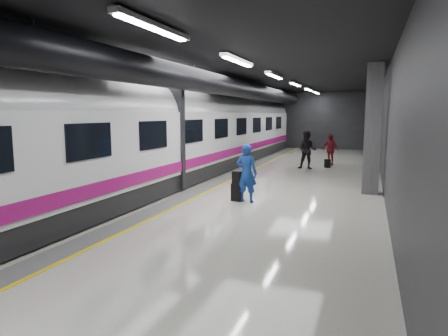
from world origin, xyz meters
The scene contains 9 objects.
ground centered at (0.00, 0.00, 0.00)m, with size 40.00×40.00×0.00m, color beige.
platform_hall centered at (-0.29, 0.96, 3.54)m, with size 10.02×40.02×4.51m.
train centered at (-3.25, 0.00, 2.07)m, with size 3.05×38.00×4.05m.
traveler_main centered at (0.85, -0.82, 0.93)m, with size 0.68×0.44×1.86m, color #1637AC.
suitcase_main centered at (0.52, -0.79, 0.28)m, with size 0.35×0.22×0.57m, color black.
shoulder_bag centered at (0.51, -0.79, 0.76)m, with size 0.29×0.15×0.39m, color black.
traveler_far_a centered at (1.53, 7.58, 0.97)m, with size 0.94×0.73×1.94m, color black.
traveler_far_b centered at (2.46, 9.80, 0.84)m, with size 0.98×0.41×1.67m, color maroon.
suitcase_far centered at (2.46, 8.52, 0.22)m, with size 0.30×0.19×0.44m, color black.
Camera 1 is at (4.43, -12.79, 2.79)m, focal length 32.00 mm.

